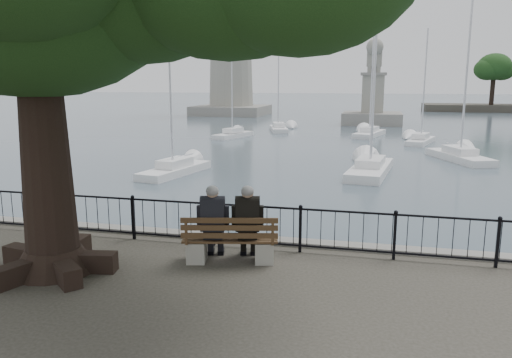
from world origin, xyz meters
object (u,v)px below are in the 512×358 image
(lion_monument, at_px, (373,103))
(lighthouse, at_px, (231,23))
(person_left, at_px, (214,226))
(person_right, at_px, (248,226))
(bench, at_px, (230,246))

(lion_monument, bearing_deg, lighthouse, 148.88)
(person_left, height_order, person_right, same)
(person_left, distance_m, lion_monument, 48.44)
(bench, height_order, person_right, person_right)
(bench, distance_m, lighthouse, 64.03)
(person_right, bearing_deg, lion_monument, 87.64)
(person_right, height_order, lighthouse, lighthouse)
(lighthouse, bearing_deg, lion_monument, -31.12)
(person_left, bearing_deg, lion_monument, 86.83)
(bench, xyz_separation_m, lion_monument, (2.32, 48.39, 1.02))
(bench, relative_size, person_left, 1.24)
(person_left, bearing_deg, person_right, 12.65)
(lighthouse, bearing_deg, person_right, -73.36)
(bench, relative_size, lighthouse, 0.07)
(person_left, xyz_separation_m, lion_monument, (2.68, 48.36, 0.63))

